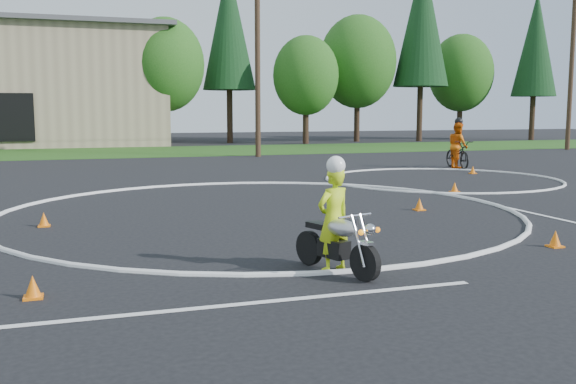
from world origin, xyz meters
name	(u,v)px	position (x,y,z in m)	size (l,w,h in m)	color
ground	(302,235)	(0.00, 0.00, 0.00)	(120.00, 120.00, 0.00)	black
grass_strip	(149,152)	(0.00, 27.00, 0.01)	(120.00, 10.00, 0.02)	#1E4714
course_markings	(324,200)	(2.17, 4.35, 0.01)	(19.05, 19.05, 0.12)	silver
primary_motorcycle	(338,243)	(-0.49, -2.92, 0.45)	(0.77, 1.71, 0.93)	black
rider_primary_grp	(334,216)	(-0.50, -2.79, 0.83)	(0.66, 0.54, 1.73)	#C1E317
rider_second_grp	(458,150)	(11.07, 11.73, 0.75)	(1.13, 2.30, 2.12)	black
traffic_cones	(433,200)	(4.45, 2.65, 0.14)	(21.29, 12.64, 0.30)	orange
treeline	(333,55)	(14.78, 34.61, 6.62)	(38.20, 8.10, 14.52)	#382619
utility_poles	(258,56)	(5.00, 21.00, 5.20)	(41.60, 1.12, 10.00)	#473321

